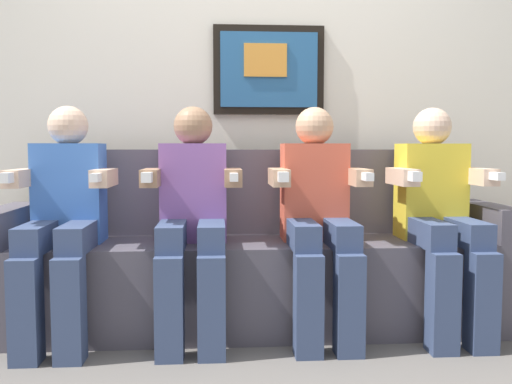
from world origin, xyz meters
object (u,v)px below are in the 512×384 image
at_px(person_right_center, 318,211).
at_px(person_leftmost, 63,213).
at_px(couch, 254,265).
at_px(person_left_center, 193,212).
at_px(person_rightmost, 440,210).

bearing_deg(person_right_center, person_leftmost, 180.00).
xyz_separation_m(couch, person_right_center, (0.30, -0.17, 0.29)).
relative_size(person_leftmost, person_right_center, 1.00).
bearing_deg(person_left_center, person_rightmost, 0.00).
distance_m(person_left_center, person_rightmost, 1.20).
distance_m(person_leftmost, person_right_center, 1.20).
distance_m(couch, person_right_center, 0.45).
relative_size(couch, person_leftmost, 2.29).
bearing_deg(couch, person_rightmost, -10.65).
bearing_deg(person_right_center, person_rightmost, 0.00).
relative_size(person_right_center, person_rightmost, 1.00).
relative_size(couch, person_rightmost, 2.29).
relative_size(person_leftmost, person_left_center, 1.00).
xyz_separation_m(person_left_center, person_right_center, (0.60, 0.00, 0.00)).
relative_size(person_left_center, person_rightmost, 1.00).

